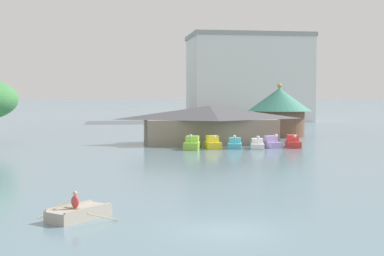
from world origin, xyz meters
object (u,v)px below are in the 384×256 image
(pedal_boat_lavender, at_px, (271,143))
(pedal_boat_red, at_px, (293,142))
(pedal_boat_lime, at_px, (192,144))
(pedal_boat_white, at_px, (257,145))
(green_roof_pavilion, at_px, (279,109))
(pedal_boat_yellow, at_px, (213,144))
(pedal_boat_cyan, at_px, (235,144))
(background_building_block, at_px, (248,78))
(boathouse, at_px, (210,124))
(rowboat_with_rower, at_px, (79,213))

(pedal_boat_lavender, distance_m, pedal_boat_red, 2.63)
(pedal_boat_lime, height_order, pedal_boat_red, pedal_boat_lime)
(pedal_boat_red, bearing_deg, pedal_boat_white, -67.39)
(pedal_boat_lime, height_order, green_roof_pavilion, green_roof_pavilion)
(pedal_boat_yellow, height_order, pedal_boat_white, pedal_boat_yellow)
(pedal_boat_cyan, relative_size, background_building_block, 0.10)
(pedal_boat_lime, bearing_deg, green_roof_pavilion, 154.88)
(pedal_boat_cyan, bearing_deg, pedal_boat_yellow, -77.63)
(boathouse, xyz_separation_m, background_building_block, (20.29, 60.79, 7.56))
(green_roof_pavilion, bearing_deg, pedal_boat_yellow, -127.01)
(pedal_boat_lime, distance_m, background_building_block, 72.63)
(pedal_boat_white, bearing_deg, boathouse, -139.64)
(pedal_boat_lime, distance_m, pedal_boat_white, 7.30)
(pedal_boat_white, relative_size, boathouse, 0.19)
(rowboat_with_rower, xyz_separation_m, boathouse, (14.00, 41.60, 2.14))
(pedal_boat_lime, distance_m, pedal_boat_yellow, 2.41)
(pedal_boat_yellow, relative_size, pedal_boat_cyan, 0.98)
(pedal_boat_lavender, bearing_deg, boathouse, -151.17)
(background_building_block, bearing_deg, pedal_boat_cyan, -105.43)
(pedal_boat_lavender, relative_size, green_roof_pavilion, 0.30)
(boathouse, distance_m, background_building_block, 64.53)
(pedal_boat_yellow, bearing_deg, pedal_boat_lime, -81.77)
(pedal_boat_white, xyz_separation_m, background_building_block, (16.28, 68.37, 9.55))
(boathouse, bearing_deg, pedal_boat_cyan, -76.91)
(pedal_boat_lavender, xyz_separation_m, background_building_block, (14.41, 67.54, 9.47))
(rowboat_with_rower, height_order, background_building_block, background_building_block)
(boathouse, relative_size, background_building_block, 0.62)
(pedal_boat_lime, xyz_separation_m, background_building_block, (23.57, 68.05, 9.43))
(pedal_boat_lavender, bearing_deg, background_building_block, 155.71)
(rowboat_with_rower, distance_m, pedal_boat_cyan, 38.04)
(pedal_boat_cyan, height_order, green_roof_pavilion, green_roof_pavilion)
(pedal_boat_lime, relative_size, green_roof_pavilion, 0.36)
(pedal_boat_cyan, height_order, pedal_boat_red, pedal_boat_cyan)
(rowboat_with_rower, xyz_separation_m, pedal_boat_cyan, (15.61, 34.69, 0.17))
(green_roof_pavilion, bearing_deg, background_building_block, 80.83)
(boathouse, bearing_deg, pedal_boat_red, -37.54)
(pedal_boat_cyan, relative_size, boathouse, 0.15)
(pedal_boat_yellow, bearing_deg, background_building_block, 160.00)
(pedal_boat_lime, height_order, background_building_block, background_building_block)
(pedal_boat_yellow, distance_m, green_roof_pavilion, 21.99)
(pedal_boat_cyan, xyz_separation_m, pedal_boat_lavender, (4.27, 0.16, 0.06))
(pedal_boat_cyan, distance_m, boathouse, 7.36)
(pedal_boat_lime, bearing_deg, pedal_boat_lavender, 109.04)
(pedal_boat_lime, xyz_separation_m, pedal_boat_yellow, (2.37, 0.45, -0.01))
(pedal_boat_yellow, distance_m, background_building_block, 71.47)
(rowboat_with_rower, bearing_deg, pedal_boat_cyan, 19.69)
(green_roof_pavilion, height_order, background_building_block, background_building_block)
(pedal_boat_white, bearing_deg, background_building_block, 179.05)
(rowboat_with_rower, height_order, pedal_boat_lavender, pedal_boat_lavender)
(rowboat_with_rower, bearing_deg, green_roof_pavilion, 17.25)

